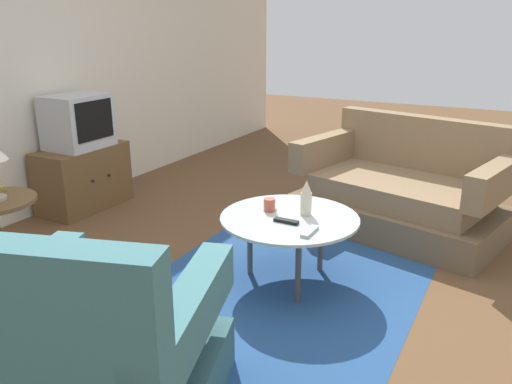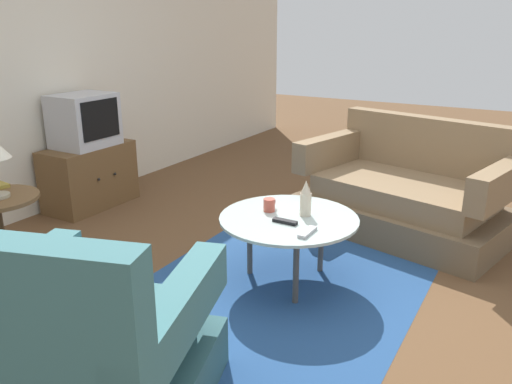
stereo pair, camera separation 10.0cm
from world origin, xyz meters
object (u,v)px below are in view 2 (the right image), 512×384
object	(u,v)px
television	(84,120)
vase	(306,199)
coffee_table	(289,222)
armchair	(86,359)
mug	(270,205)
tv_remote_silver	(307,232)
tv_stand	(90,176)
couch	(407,195)
tv_remote_dark	(285,221)

from	to	relation	value
television	vase	world-z (taller)	television
coffee_table	television	world-z (taller)	television
coffee_table	vase	world-z (taller)	vase
armchair	coffee_table	size ratio (longest dim) A/B	1.32
armchair	mug	xyz separation A→B (m)	(1.54, 0.00, 0.17)
tv_remote_silver	mug	bearing A→B (deg)	-121.58
tv_remote_silver	tv_stand	bearing A→B (deg)	-104.25
couch	vase	distance (m)	1.24
tv_stand	tv_remote_silver	bearing A→B (deg)	-104.05
armchair	couch	xyz separation A→B (m)	(2.74, -0.58, -0.02)
armchair	tv_stand	distance (m)	2.78
armchair	vase	size ratio (longest dim) A/B	5.03
couch	mug	distance (m)	1.35
tv_stand	tv_remote_dark	bearing A→B (deg)	-103.11
tv_remote_silver	tv_remote_dark	bearing A→B (deg)	-114.72
coffee_table	television	size ratio (longest dim) A/B	1.71
couch	television	distance (m)	2.76
television	couch	bearing A→B (deg)	-72.20
couch	tv_remote_silver	world-z (taller)	couch
coffee_table	tv_remote_dark	xyz separation A→B (m)	(-0.10, -0.02, 0.04)
armchair	television	size ratio (longest dim) A/B	2.27
tv_stand	television	world-z (taller)	television
armchair	mug	size ratio (longest dim) A/B	9.69
coffee_table	tv_stand	distance (m)	2.21
armchair	vase	distance (m)	1.61
tv_stand	tv_remote_silver	distance (m)	2.46
armchair	tv_remote_dark	bearing A→B (deg)	65.83
tv_stand	mug	world-z (taller)	tv_stand
coffee_table	armchair	bearing A→B (deg)	174.26
vase	tv_remote_dark	bearing A→B (deg)	163.61
tv_remote_dark	tv_remote_silver	bearing A→B (deg)	-24.03
tv_remote_silver	vase	bearing A→B (deg)	-153.26
tv_stand	armchair	bearing A→B (deg)	-133.44
mug	tv_remote_dark	distance (m)	0.23
couch	mug	bearing A→B (deg)	78.23
tv_stand	television	size ratio (longest dim) A/B	1.59
couch	vase	size ratio (longest dim) A/B	7.54
armchair	mug	bearing A→B (deg)	73.06
armchair	vase	bearing A→B (deg)	64.76
armchair	tv_remote_silver	size ratio (longest dim) A/B	6.66
mug	tv_remote_silver	xyz separation A→B (m)	(-0.22, -0.36, -0.03)
couch	tv_remote_silver	bearing A→B (deg)	95.26
tv_stand	vase	world-z (taller)	vase
couch	tv_remote_silver	size ratio (longest dim) A/B	9.97
coffee_table	tv_remote_silver	bearing A→B (deg)	-131.71
coffee_table	tv_stand	world-z (taller)	tv_stand
coffee_table	vase	xyz separation A→B (m)	(0.08, -0.07, 0.14)
coffee_table	tv_remote_silver	distance (m)	0.28
coffee_table	mug	size ratio (longest dim) A/B	7.33
armchair	vase	xyz separation A→B (m)	(1.58, -0.23, 0.23)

